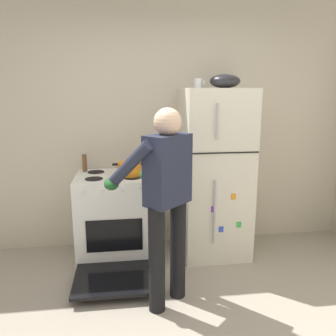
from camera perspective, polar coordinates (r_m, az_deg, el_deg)
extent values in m
cube|color=beige|center=(3.85, -1.38, 7.13)|extent=(6.00, 0.10, 2.70)
cube|color=silver|center=(3.66, 7.63, -0.88)|extent=(0.68, 0.68, 1.74)
cube|color=black|center=(3.28, 9.34, 2.48)|extent=(0.67, 0.01, 0.01)
cylinder|color=#B7B7BC|center=(3.38, 7.70, -7.25)|extent=(0.02, 0.02, 0.63)
cylinder|color=#B7B7BC|center=(3.19, 8.16, 7.63)|extent=(0.02, 0.02, 0.33)
cube|color=orange|center=(3.41, 10.76, -4.66)|extent=(0.04, 0.01, 0.06)
cube|color=green|center=(3.52, 11.64, -9.14)|extent=(0.04, 0.01, 0.06)
cube|color=purple|center=(3.39, 7.49, -6.76)|extent=(0.04, 0.01, 0.06)
cube|color=blue|center=(3.49, 8.77, -9.96)|extent=(0.04, 0.01, 0.06)
cube|color=white|center=(3.66, -8.75, -7.91)|extent=(0.76, 0.64, 0.89)
cube|color=black|center=(3.38, -8.81, -10.95)|extent=(0.53, 0.01, 0.32)
cylinder|color=black|center=(3.40, -12.12, -1.75)|extent=(0.17, 0.17, 0.01)
cylinder|color=black|center=(3.39, -5.96, -1.58)|extent=(0.17, 0.17, 0.01)
cylinder|color=black|center=(3.68, -11.79, -0.65)|extent=(0.17, 0.17, 0.01)
cylinder|color=black|center=(3.67, -6.10, -0.49)|extent=(0.17, 0.17, 0.01)
cylinder|color=silver|center=(3.24, -13.69, -3.70)|extent=(0.04, 0.03, 0.04)
cylinder|color=silver|center=(3.22, -10.68, -3.63)|extent=(0.04, 0.03, 0.04)
cylinder|color=silver|center=(3.22, -7.48, -3.54)|extent=(0.04, 0.03, 0.04)
cylinder|color=silver|center=(3.22, -4.45, -3.45)|extent=(0.04, 0.03, 0.04)
cube|color=black|center=(3.26, -8.72, -17.59)|extent=(0.72, 0.57, 0.04)
cylinder|color=black|center=(2.78, -1.87, -14.97)|extent=(0.13, 0.13, 0.86)
cylinder|color=black|center=(2.96, 1.63, -13.20)|extent=(0.13, 0.13, 0.86)
cube|color=#23283D|center=(2.63, -0.06, -0.30)|extent=(0.40, 0.39, 0.54)
sphere|color=beige|center=(2.57, -0.07, 7.64)|extent=(0.21, 0.21, 0.21)
sphere|color=#252525|center=(2.58, -0.07, 6.82)|extent=(0.15, 0.15, 0.15)
cylinder|color=#23283D|center=(2.62, -6.45, 0.44)|extent=(0.39, 0.42, 0.43)
cylinder|color=#23283D|center=(2.91, -0.67, 1.71)|extent=(0.39, 0.42, 0.43)
ellipsoid|color=#1E5123|center=(2.82, -9.31, -2.58)|extent=(0.12, 0.18, 0.10)
ellipsoid|color=#1E5123|center=(3.09, -3.63, -1.13)|extent=(0.12, 0.18, 0.10)
cylinder|color=orange|center=(3.46, -6.40, -0.10)|extent=(0.23, 0.23, 0.13)
cube|color=black|center=(3.45, -8.77, 0.59)|extent=(0.05, 0.03, 0.02)
cube|color=black|center=(3.46, -4.08, 0.72)|extent=(0.05, 0.03, 0.02)
cylinder|color=silver|center=(3.56, 4.98, 13.75)|extent=(0.08, 0.08, 0.10)
torus|color=silver|center=(3.57, 5.69, 13.81)|extent=(0.06, 0.01, 0.06)
cylinder|color=brown|center=(3.72, -13.60, 0.86)|extent=(0.05, 0.05, 0.18)
ellipsoid|color=black|center=(3.58, 9.36, 13.96)|extent=(0.30, 0.30, 0.14)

